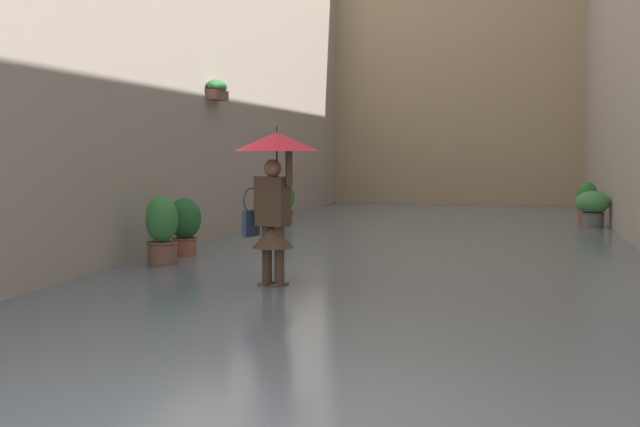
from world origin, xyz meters
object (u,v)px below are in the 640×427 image
object	(u,v)px
potted_plant_near_right	(162,231)
potted_plant_mid_right	(185,225)
person_wading	(275,176)
potted_plant_far_left	(587,203)
potted_plant_mid_left	(593,207)
potted_plant_far_right	(285,202)

from	to	relation	value
potted_plant_near_right	potted_plant_mid_right	size ratio (longest dim) A/B	1.10
person_wading	potted_plant_far_left	bearing A→B (deg)	-113.18
potted_plant_mid_right	person_wading	bearing A→B (deg)	130.05
potted_plant_near_right	potted_plant_mid_left	distance (m)	9.88
potted_plant_far_right	person_wading	bearing A→B (deg)	104.06
potted_plant_near_right	potted_plant_mid_right	world-z (taller)	potted_plant_near_right
potted_plant_near_right	person_wading	bearing A→B (deg)	144.58
potted_plant_far_right	potted_plant_far_left	world-z (taller)	potted_plant_far_left
potted_plant_near_right	potted_plant_far_left	size ratio (longest dim) A/B	1.09
potted_plant_far_right	potted_plant_far_left	xyz separation A→B (m)	(-6.64, -1.30, -0.00)
potted_plant_near_right	potted_plant_mid_left	bearing A→B (deg)	-130.69
potted_plant_mid_left	potted_plant_far_left	world-z (taller)	potted_plant_far_left
potted_plant_near_right	potted_plant_mid_right	distance (m)	1.08
potted_plant_far_left	potted_plant_mid_right	bearing A→B (deg)	49.87
person_wading	potted_plant_far_right	bearing A→B (deg)	-75.94
potted_plant_mid_left	potted_plant_mid_right	size ratio (longest dim) A/B	0.87
potted_plant_far_right	potted_plant_near_right	bearing A→B (deg)	91.53
potted_plant_far_right	potted_plant_mid_left	xyz separation A→B (m)	(-6.64, 0.02, -0.01)
potted_plant_far_right	potted_plant_mid_right	distance (m)	6.44
person_wading	potted_plant_mid_right	bearing A→B (deg)	-49.95
potted_plant_near_right	potted_plant_mid_left	size ratio (longest dim) A/B	1.27
potted_plant_mid_right	potted_plant_far_left	size ratio (longest dim) A/B	0.99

